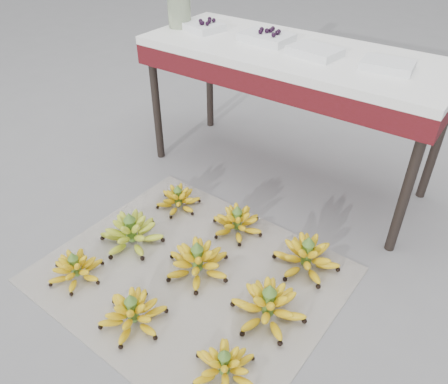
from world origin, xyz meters
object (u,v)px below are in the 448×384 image
Objects in this scene: bunch_front_left at (76,268)px; tray_far_left at (201,26)px; bunch_back_left at (178,199)px; tray_far_right at (388,65)px; newspaper_mat at (191,274)px; bunch_back_right at (307,256)px; tray_left at (267,37)px; glass_jar at (179,12)px; bunch_front_center at (133,313)px; tray_right at (315,51)px; bunch_back_center at (237,222)px; bunch_mid_left at (131,233)px; bunch_front_right at (224,366)px; bunch_mid_right at (268,306)px; bunch_mid_center at (198,262)px; vendor_table at (292,65)px.

tray_far_left reaches higher than bunch_front_left.
bunch_back_left is 1.22m from tray_far_right.
bunch_back_right is (0.40, 0.34, 0.06)m from newspaper_mat.
glass_jar is at bearing -174.00° from tray_left.
glass_jar reaches higher than newspaper_mat.
tray_right is (0.08, 1.26, 0.72)m from bunch_front_center.
bunch_back_center is at bearing -35.19° from glass_jar.
bunch_mid_left is 1.42m from tray_far_right.
bunch_front_right is 1.80m from tray_far_left.
bunch_mid_right reaches higher than bunch_front_center.
bunch_front_left reaches higher than newspaper_mat.
bunch_back_left is at bearing 69.49° from bunch_mid_left.
bunch_mid_center reaches higher than bunch_front_right.
bunch_mid_right reaches higher than bunch_back_center.
glass_jar is (-0.13, -0.03, 0.06)m from tray_far_left.
tray_far_left is 1.06m from tray_far_right.
tray_far_right is (0.01, 0.61, 0.71)m from bunch_back_right.
bunch_front_left reaches higher than bunch_back_left.
bunch_back_left is 0.91× the size of bunch_back_right.
tray_far_left is (-0.63, 1.29, 0.72)m from bunch_front_center.
bunch_front_center is 1.60m from tray_far_left.
bunch_back_left is (-0.77, 0.66, -0.00)m from bunch_front_right.
tray_far_left is 1.14× the size of tray_far_right.
newspaper_mat is at bearing 105.38° from bunch_front_center.
vendor_table is 0.49m from tray_far_right.
glass_jar is at bearing 130.30° from newspaper_mat.
glass_jar is at bearing -176.88° from vendor_table.
bunch_back_right is (0.42, 0.68, 0.01)m from bunch_front_center.
bunch_back_left is at bearing 136.55° from newspaper_mat.
tray_left is 1.63× the size of glass_jar.
bunch_front_left is 0.97× the size of bunch_back_right.
bunch_mid_left reaches higher than bunch_back_left.
bunch_mid_left is 1.42× the size of tray_far_left.
bunch_mid_center is 1.15× the size of bunch_back_center.
vendor_table is 0.17m from tray_right.
tray_right is at bearing 69.06° from bunch_back_left.
bunch_back_center is (0.37, 0.37, -0.01)m from bunch_mid_left.
bunch_mid_center is 1.11m from vendor_table.
bunch_back_right is at bearing -90.93° from tray_far_right.
bunch_back_left is 1.06× the size of bunch_back_center.
tray_left is at bearing 108.45° from bunch_mid_center.
glass_jar is at bearing 93.48° from bunch_mid_left.
bunch_front_left is at bearing -79.10° from tray_far_left.
bunch_front_right is at bearing -37.91° from bunch_mid_center.
bunch_mid_center is 0.39m from bunch_mid_right.
bunch_back_left is 0.99m from tray_far_left.
tray_left is at bearing 61.86° from bunch_mid_left.
bunch_back_right is 1.32× the size of tray_far_right.
tray_left is (-0.64, 1.29, 0.73)m from bunch_front_right.
vendor_table is at bearing -6.04° from tray_left.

